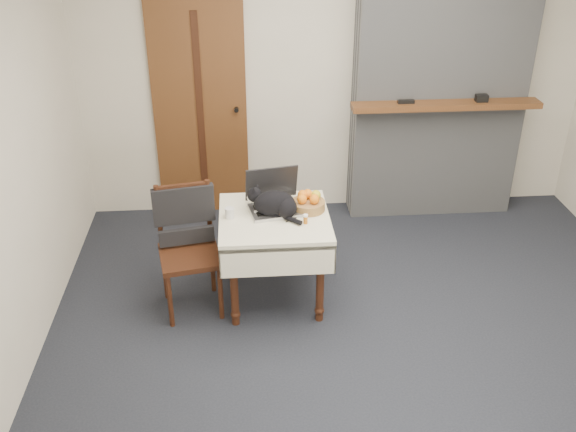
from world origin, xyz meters
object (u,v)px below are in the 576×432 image
fruit_basket (308,203)px  chair (187,231)px  side_table (274,230)px  cream_jar (230,213)px  pill_bottle (305,219)px  cat (275,204)px  laptop (275,199)px  door (200,109)px

fruit_basket → chair: 0.89m
side_table → cream_jar: bearing=179.7°
side_table → pill_bottle: 0.29m
pill_bottle → cat: bearing=146.1°
side_table → pill_bottle: size_ratio=11.28×
laptop → fruit_basket: 0.24m
cream_jar → chair: size_ratio=0.08×
laptop → cream_jar: bearing=-168.9°
cream_jar → pill_bottle: 0.54m
laptop → chair: laptop is taller
cat → cream_jar: cat is taller
cat → pill_bottle: size_ratio=5.65×
pill_bottle → door: bearing=115.7°
side_table → cat: 0.20m
door → laptop: size_ratio=4.58×
cat → laptop: bearing=111.2°
cream_jar → fruit_basket: size_ratio=0.31×
cat → cream_jar: 0.33m
cat → fruit_basket: cat is taller
pill_bottle → chair: bearing=170.7°
cream_jar → chair: (-0.31, 0.01, -0.14)m
door → cat: 1.60m
chair → door: bearing=77.2°
side_table → cream_jar: size_ratio=10.37×
cream_jar → fruit_basket: fruit_basket is taller
pill_bottle → chair: 0.86m
pill_bottle → chair: (-0.83, 0.14, -0.14)m
side_table → laptop: size_ratio=1.79×
laptop → cat: (-0.00, -0.12, 0.02)m
laptop → chair: (-0.64, -0.12, -0.17)m
cat → pill_bottle: (0.20, -0.14, -0.06)m
fruit_basket → chair: chair is taller
laptop → chair: bearing=-179.9°
door → pill_bottle: size_ratio=28.92×
chair → pill_bottle: bearing=-19.8°
pill_bottle → chair: chair is taller
door → side_table: bearing=-69.2°
door → side_table: (0.57, -1.49, -0.41)m
cat → cream_jar: (-0.32, -0.01, -0.05)m
side_table → chair: (-0.63, 0.01, 0.01)m
door → cream_jar: size_ratio=26.59×
laptop → pill_bottle: size_ratio=6.32×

